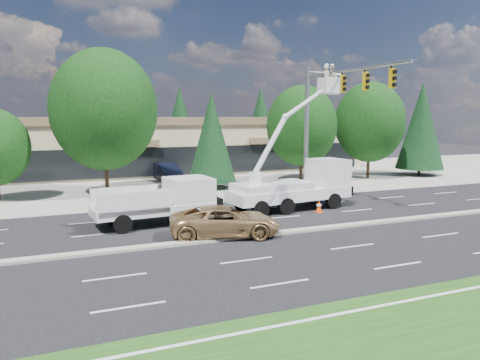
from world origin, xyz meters
name	(u,v)px	position (x,y,z in m)	size (l,w,h in m)	color
ground	(218,241)	(0.00, 0.00, 0.00)	(140.00, 140.00, 0.00)	black
concrete_apron	(136,183)	(0.00, 20.00, 0.01)	(140.00, 22.00, 0.01)	#9C988E
road_median	(218,239)	(0.00, 0.00, 0.06)	(120.00, 0.55, 0.12)	#9C988E
strip_mall	(118,143)	(0.00, 29.97, 2.83)	(50.40, 15.40, 5.50)	#C1B284
tree_front_d	(104,110)	(-3.00, 15.00, 6.04)	(7.44, 7.44, 10.32)	#332114
tree_front_e	(212,137)	(5.00, 15.00, 3.97)	(3.76, 3.76, 7.40)	#332114
tree_front_f	(302,126)	(13.00, 15.00, 4.80)	(5.91, 5.91, 8.20)	#332114
tree_front_g	(370,122)	(20.00, 15.00, 5.06)	(6.23, 6.23, 8.64)	#332114
tree_front_h	(421,126)	(26.00, 15.00, 4.67)	(4.42, 4.42, 8.71)	#332114
tree_back_b	(69,118)	(-4.00, 42.00, 5.36)	(5.07, 5.07, 9.99)	#332114
tree_back_c	(180,120)	(10.00, 42.00, 5.13)	(4.85, 4.85, 9.56)	#332114
tree_back_d	(261,119)	(22.00, 42.00, 5.22)	(4.94, 4.94, 9.73)	#332114
signal_mast	(324,109)	(10.03, 7.04, 6.06)	(2.76, 10.16, 9.00)	gray
utility_pickup	(162,206)	(-1.54, 4.24, 0.97)	(6.31, 2.81, 2.36)	white
bucket_truck	(301,177)	(7.25, 5.11, 1.90)	(8.27, 3.19, 8.75)	white
traffic_cone_b	(183,218)	(-0.60, 3.70, 0.34)	(0.40, 0.40, 0.70)	#FF4C08
traffic_cone_c	(223,216)	(1.48, 3.34, 0.34)	(0.40, 0.40, 0.70)	#FF4C08
traffic_cone_d	(319,206)	(7.63, 3.65, 0.34)	(0.40, 0.40, 0.70)	#FF4C08
minivan	(225,221)	(0.57, 0.60, 0.72)	(2.37, 5.15, 1.43)	tan
parked_car_east	(167,171)	(2.85, 20.83, 0.77)	(1.63, 4.68, 1.54)	black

